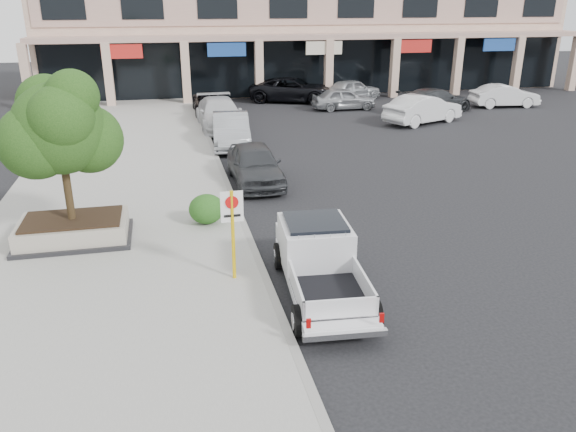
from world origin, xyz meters
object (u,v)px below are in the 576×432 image
(lot_car_d, at_px, (293,90))
(lot_car_e, at_px, (352,89))
(curb_car_b, at_px, (231,130))
(lot_car_c, at_px, (435,100))
(curb_car_c, at_px, (220,114))
(no_parking_sign, at_px, (232,223))
(curb_car_a, at_px, (255,164))
(curb_car_d, at_px, (212,104))
(lot_car_f, at_px, (505,96))
(lot_car_a, at_px, (344,99))
(planter, at_px, (74,230))
(planter_tree, at_px, (65,128))
(lot_car_b, at_px, (423,109))
(pickup_truck, at_px, (322,265))

(lot_car_d, bearing_deg, lot_car_e, -69.00)
(curb_car_b, xyz_separation_m, lot_car_c, (13.82, 6.17, -0.04))
(curb_car_c, height_order, lot_car_e, curb_car_c)
(no_parking_sign, xyz_separation_m, curb_car_a, (1.89, 8.09, -0.87))
(lot_car_c, xyz_separation_m, lot_car_d, (-7.93, 5.83, 0.08))
(lot_car_c, distance_m, lot_car_d, 9.85)
(curb_car_d, bearing_deg, curb_car_b, -88.63)
(curb_car_b, relative_size, lot_car_f, 1.09)
(no_parking_sign, xyz_separation_m, lot_car_a, (10.17, 22.50, -0.93))
(no_parking_sign, relative_size, lot_car_a, 0.56)
(planter, height_order, lot_car_e, lot_car_e)
(planter_tree, height_order, lot_car_b, planter_tree)
(lot_car_e, bearing_deg, no_parking_sign, 134.67)
(planter_tree, bearing_deg, curb_car_a, 37.28)
(curb_car_d, relative_size, lot_car_f, 1.08)
(pickup_truck, distance_m, lot_car_c, 25.35)
(pickup_truck, distance_m, lot_car_f, 29.19)
(lot_car_a, bearing_deg, planter_tree, 142.52)
(lot_car_b, bearing_deg, curb_car_d, 42.63)
(curb_car_c, relative_size, lot_car_b, 1.14)
(lot_car_b, bearing_deg, lot_car_f, -86.83)
(curb_car_b, xyz_separation_m, lot_car_f, (19.23, 6.94, -0.07))
(pickup_truck, height_order, lot_car_a, pickup_truck)
(planter, height_order, curb_car_a, curb_car_a)
(lot_car_a, bearing_deg, curb_car_a, 149.57)
(lot_car_a, bearing_deg, lot_car_f, -97.91)
(curb_car_b, bearing_deg, lot_car_e, 54.51)
(planter_tree, distance_m, curb_car_d, 20.10)
(curb_car_c, distance_m, lot_car_c, 14.04)
(curb_car_d, bearing_deg, planter_tree, -106.09)
(curb_car_b, bearing_deg, planter, -113.69)
(lot_car_a, bearing_deg, planter, 142.48)
(lot_car_f, bearing_deg, planter, 129.77)
(curb_car_d, distance_m, lot_car_d, 6.98)
(curb_car_b, height_order, lot_car_a, curb_car_b)
(curb_car_d, bearing_deg, lot_car_d, 31.12)
(pickup_truck, xyz_separation_m, lot_car_f, (19.00, 22.17, -0.06))
(curb_car_a, bearing_deg, no_parking_sign, -103.71)
(lot_car_c, distance_m, lot_car_f, 5.46)
(lot_car_a, distance_m, lot_car_d, 4.47)
(lot_car_e, bearing_deg, lot_car_d, 67.83)
(lot_car_b, relative_size, lot_car_d, 0.83)
(pickup_truck, bearing_deg, curb_car_a, 95.02)
(curb_car_a, xyz_separation_m, lot_car_a, (8.28, 14.42, -0.06))
(curb_car_b, height_order, lot_car_f, curb_car_b)
(lot_car_d, relative_size, lot_car_e, 1.39)
(pickup_truck, xyz_separation_m, lot_car_e, (10.00, 27.12, -0.06))
(lot_car_f, bearing_deg, lot_car_b, 120.79)
(planter, xyz_separation_m, lot_car_a, (14.38, 19.11, 0.23))
(planter_tree, xyz_separation_m, lot_car_f, (25.04, 17.57, -2.68))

